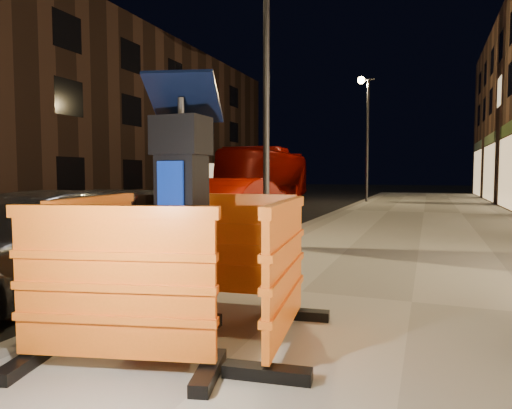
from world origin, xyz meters
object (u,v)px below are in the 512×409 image
at_px(barrier_back, 227,248).
at_px(car_silver, 26,296).
at_px(barrier_front, 114,290).
at_px(barrier_kerbside, 96,258).
at_px(barrier_bldgside, 285,273).
at_px(bus_doubledecker, 268,203).
at_px(car_red, 229,234).
at_px(parking_kiosk, 182,212).

distance_m(barrier_back, car_silver, 2.84).
bearing_deg(barrier_front, barrier_back, 76.12).
bearing_deg(barrier_kerbside, barrier_bldgside, -100.88).
relative_size(barrier_front, bus_doubledecker, 0.15).
relative_size(barrier_kerbside, car_red, 0.35).
distance_m(barrier_bldgside, bus_doubledecker, 20.53).
distance_m(barrier_back, barrier_kerbside, 1.34).
bearing_deg(bus_doubledecker, barrier_kerbside, -80.75).
xyz_separation_m(parking_kiosk, car_red, (-2.72, 7.03, -1.21)).
relative_size(barrier_bldgside, car_red, 0.35).
height_order(barrier_front, car_red, barrier_front).
height_order(barrier_back, car_red, barrier_back).
distance_m(car_red, bus_doubledecker, 12.71).
bearing_deg(parking_kiosk, barrier_kerbside, 171.12).
height_order(barrier_back, barrier_kerbside, same).
distance_m(car_silver, bus_doubledecker, 18.83).
xyz_separation_m(barrier_back, barrier_kerbside, (-0.95, -0.95, 0.00)).
bearing_deg(parking_kiosk, car_silver, 155.19).
distance_m(barrier_bldgside, car_silver, 3.84).
bearing_deg(bus_doubledecker, car_silver, -85.41).
height_order(barrier_kerbside, barrier_bldgside, same).
relative_size(barrier_front, barrier_kerbside, 1.00).
xyz_separation_m(car_silver, bus_doubledecker, (-3.21, 18.55, 0.00)).
relative_size(barrier_back, barrier_kerbside, 1.00).
bearing_deg(barrier_front, barrier_bldgside, 31.12).
bearing_deg(car_silver, car_red, 88.79).
distance_m(parking_kiosk, bus_doubledecker, 20.26).
distance_m(parking_kiosk, barrier_front, 1.06).
distance_m(barrier_front, car_silver, 3.32).
bearing_deg(bus_doubledecker, barrier_bldgside, -75.61).
distance_m(barrier_front, barrier_bldgside, 1.34).
relative_size(parking_kiosk, car_red, 0.49).
bearing_deg(car_silver, barrier_front, -33.45).
bearing_deg(barrier_bldgside, barrier_kerbside, 83.12).
bearing_deg(barrier_kerbside, parking_kiosk, -100.88).
relative_size(barrier_back, barrier_bldgside, 1.00).
height_order(barrier_bldgside, bus_doubledecker, bus_doubledecker).
relative_size(barrier_front, barrier_back, 1.00).
bearing_deg(car_silver, barrier_kerbside, -24.74).
height_order(barrier_bldgside, car_red, barrier_bldgside).
xyz_separation_m(barrier_kerbside, barrier_bldgside, (1.90, 0.00, 0.00)).
height_order(barrier_kerbside, car_red, barrier_kerbside).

